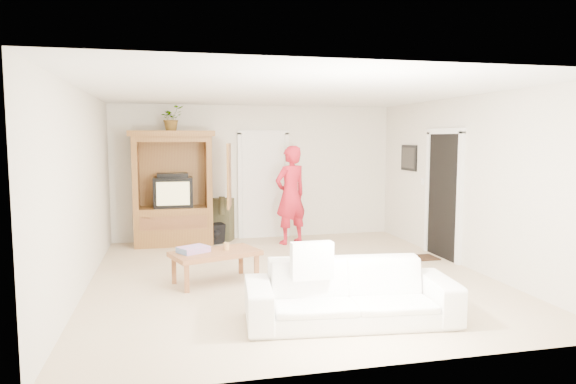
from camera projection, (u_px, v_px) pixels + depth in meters
name	position (u px, v px, depth m)	size (l,w,h in m)	color
floor	(290.00, 276.00, 7.32)	(6.00, 6.00, 0.00)	tan
ceiling	(290.00, 92.00, 7.05)	(6.00, 6.00, 0.00)	white
wall_back	(256.00, 172.00, 10.10)	(5.50, 5.50, 0.00)	silver
wall_front	(372.00, 218.00, 4.28)	(5.50, 5.50, 0.00)	silver
wall_left	(82.00, 190.00, 6.58)	(6.00, 6.00, 0.00)	silver
wall_right	(466.00, 182.00, 7.80)	(6.00, 6.00, 0.00)	silver
armoire	(174.00, 196.00, 9.46)	(1.82, 1.14, 2.10)	brown
door_back	(264.00, 186.00, 10.13)	(0.85, 0.05, 2.04)	white
doorway_right	(444.00, 196.00, 8.40)	(0.05, 0.90, 2.04)	black
framed_picture	(409.00, 158.00, 9.61)	(0.03, 0.60, 0.48)	black
doormat	(418.00, 258.00, 8.42)	(0.60, 0.40, 0.02)	#382316
plant	(171.00, 118.00, 9.27)	(0.41, 0.35, 0.45)	#4C7238
man	(291.00, 195.00, 9.53)	(0.67, 0.44, 1.83)	red
sofa	(350.00, 292.00, 5.48)	(2.23, 0.87, 0.65)	white
coffee_table	(215.00, 255.00, 6.99)	(1.30, 0.97, 0.43)	#955933
towel	(193.00, 249.00, 6.92)	(0.38, 0.28, 0.08)	#FF548F
candle	(227.00, 246.00, 7.07)	(0.08, 0.08, 0.10)	tan
backpack_black	(216.00, 234.00, 9.56)	(0.30, 0.18, 0.37)	black
backpack_olive	(221.00, 219.00, 9.89)	(0.43, 0.32, 0.81)	#47442B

